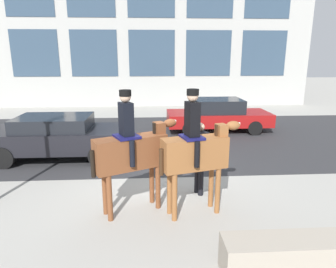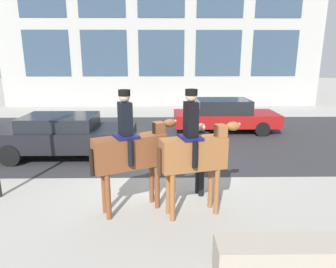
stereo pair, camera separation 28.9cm
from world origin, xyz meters
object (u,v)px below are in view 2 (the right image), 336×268
at_px(pedestrian_bystander, 200,153).
at_px(street_car_near_lane, 64,135).
at_px(street_car_far_lane, 225,115).
at_px(mounted_horse_companion, 195,151).
at_px(planter_ledge, 297,260).
at_px(mounted_horse_lead, 131,149).

distance_m(pedestrian_bystander, street_car_near_lane, 5.09).
height_order(street_car_near_lane, street_car_far_lane, street_car_far_lane).
height_order(mounted_horse_companion, planter_ledge, mounted_horse_companion).
relative_size(pedestrian_bystander, planter_ledge, 0.72).
bearing_deg(mounted_horse_lead, street_car_near_lane, 100.22).
xyz_separation_m(mounted_horse_lead, mounted_horse_companion, (1.31, -0.18, 0.02)).
height_order(mounted_horse_lead, pedestrian_bystander, mounted_horse_lead).
xyz_separation_m(mounted_horse_lead, pedestrian_bystander, (1.54, 0.72, -0.33)).
relative_size(mounted_horse_lead, mounted_horse_companion, 0.99).
relative_size(mounted_horse_companion, street_car_near_lane, 0.58).
bearing_deg(mounted_horse_companion, mounted_horse_lead, 156.96).
distance_m(mounted_horse_lead, pedestrian_bystander, 1.73).
height_order(pedestrian_bystander, planter_ledge, pedestrian_bystander).
bearing_deg(pedestrian_bystander, mounted_horse_lead, -0.29).
bearing_deg(planter_ledge, pedestrian_bystander, 112.16).
distance_m(mounted_horse_companion, planter_ledge, 2.62).
bearing_deg(street_car_near_lane, mounted_horse_companion, -44.18).
distance_m(pedestrian_bystander, planter_ledge, 3.15).
distance_m(mounted_horse_lead, street_car_far_lane, 7.85).
bearing_deg(street_car_near_lane, pedestrian_bystander, -35.08).
bearing_deg(street_car_far_lane, mounted_horse_companion, -106.08).
bearing_deg(pedestrian_bystander, planter_ledge, 86.86).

